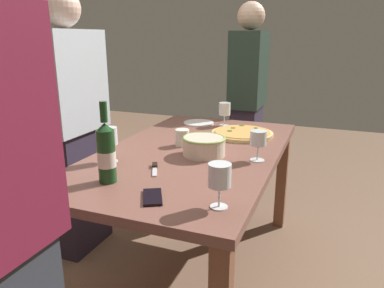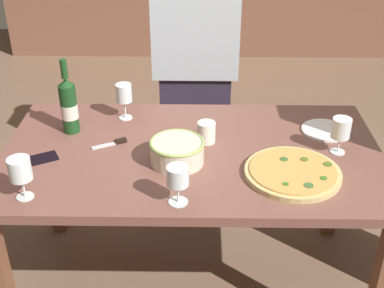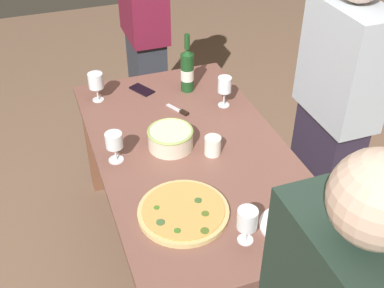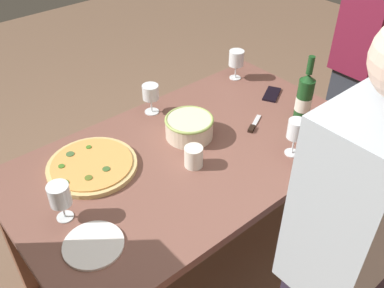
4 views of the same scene
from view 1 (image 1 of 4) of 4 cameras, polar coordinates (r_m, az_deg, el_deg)
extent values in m
plane|color=brown|center=(2.30, 0.00, -19.06)|extent=(8.00, 8.00, 0.00)
cube|color=brown|center=(1.97, 0.00, -1.50)|extent=(1.60, 0.90, 0.04)
cube|color=brown|center=(2.69, 13.77, -5.45)|extent=(0.07, 0.07, 0.71)
cube|color=brown|center=(1.77, -22.41, -18.70)|extent=(0.07, 0.07, 0.71)
cube|color=brown|center=(2.89, -1.95, -3.48)|extent=(0.07, 0.07, 0.71)
cylinder|color=#D5B773|center=(2.28, 7.83, 1.59)|extent=(0.38, 0.38, 0.02)
cylinder|color=#E99E4E|center=(2.27, 7.84, 1.92)|extent=(0.34, 0.34, 0.01)
cylinder|color=#3D632D|center=(2.26, 5.89, 2.05)|extent=(0.03, 0.03, 0.00)
cylinder|color=#536723|center=(2.34, 6.42, 2.50)|extent=(0.03, 0.03, 0.00)
cylinder|color=#4E6824|center=(2.41, 7.75, 2.88)|extent=(0.03, 0.03, 0.00)
cylinder|color=#436535|center=(2.29, 10.75, 2.00)|extent=(0.03, 0.03, 0.00)
cylinder|color=#437723|center=(2.21, 10.12, 1.52)|extent=(0.02, 0.02, 0.00)
cylinder|color=#407423|center=(2.36, 9.89, 2.47)|extent=(0.03, 0.03, 0.00)
cylinder|color=beige|center=(1.87, 1.88, -0.36)|extent=(0.22, 0.22, 0.09)
torus|color=#9FBB5F|center=(1.86, 1.89, 0.90)|extent=(0.22, 0.22, 0.01)
cylinder|color=#19441C|center=(1.55, -13.16, -1.89)|extent=(0.07, 0.07, 0.22)
cone|color=#19441C|center=(1.51, -13.46, 2.59)|extent=(0.07, 0.07, 0.03)
cylinder|color=#19441C|center=(1.50, -13.62, 4.91)|extent=(0.03, 0.03, 0.08)
cylinder|color=silver|center=(1.55, -13.13, -2.28)|extent=(0.07, 0.07, 0.07)
cylinder|color=white|center=(1.83, 10.10, -2.48)|extent=(0.07, 0.07, 0.00)
cylinder|color=white|center=(1.82, 10.16, -1.30)|extent=(0.01, 0.01, 0.07)
cylinder|color=white|center=(1.80, 10.27, 0.92)|extent=(0.08, 0.08, 0.07)
cylinder|color=white|center=(2.52, 5.10, 2.94)|extent=(0.06, 0.06, 0.00)
cylinder|color=white|center=(2.52, 5.12, 3.76)|extent=(0.01, 0.01, 0.07)
cylinder|color=white|center=(2.50, 5.16, 5.47)|extent=(0.08, 0.08, 0.08)
cylinder|color=white|center=(1.83, -12.45, -2.62)|extent=(0.06, 0.06, 0.00)
cylinder|color=white|center=(1.82, -12.53, -1.31)|extent=(0.01, 0.01, 0.08)
cylinder|color=white|center=(1.79, -12.70, 1.24)|extent=(0.07, 0.07, 0.08)
cylinder|color=maroon|center=(1.80, -12.64, 0.33)|extent=(0.06, 0.06, 0.02)
cylinder|color=white|center=(1.33, 4.21, -9.71)|extent=(0.06, 0.06, 0.00)
cylinder|color=white|center=(1.31, 4.24, -8.12)|extent=(0.01, 0.01, 0.08)
cylinder|color=white|center=(1.28, 4.32, -4.86)|extent=(0.08, 0.08, 0.08)
cylinder|color=white|center=(2.04, -1.53, 1.01)|extent=(0.08, 0.08, 0.09)
cylinder|color=white|center=(2.57, 1.05, 3.30)|extent=(0.21, 0.21, 0.01)
cube|color=black|center=(1.40, -6.17, -8.20)|extent=(0.16, 0.13, 0.01)
cube|color=silver|center=(1.65, -5.83, -4.32)|extent=(0.11, 0.07, 0.01)
cube|color=black|center=(1.72, -5.81, -3.31)|extent=(0.05, 0.04, 0.02)
cube|color=#2D2538|center=(2.47, -17.23, -6.82)|extent=(0.39, 0.20, 0.79)
cube|color=silver|center=(2.30, -18.68, 9.17)|extent=(0.46, 0.24, 0.59)
sphere|color=beige|center=(2.29, -19.65, 19.30)|extent=(0.21, 0.21, 0.21)
cube|color=#30283B|center=(3.16, 8.31, -1.16)|extent=(0.36, 0.20, 0.79)
cube|color=#23362B|center=(3.02, 8.85, 11.39)|extent=(0.42, 0.24, 0.59)
sphere|color=beige|center=(3.02, 9.20, 19.11)|extent=(0.21, 0.21, 0.21)
camera|label=2|loc=(2.20, 59.30, 22.86)|focal=48.07mm
camera|label=3|loc=(3.58, 22.58, 28.57)|focal=45.11mm
camera|label=4|loc=(3.28, -13.57, 26.11)|focal=39.46mm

